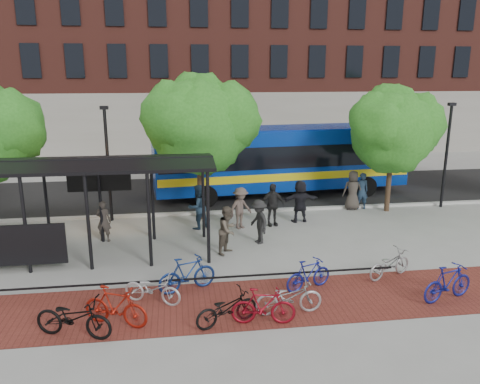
{
  "coord_description": "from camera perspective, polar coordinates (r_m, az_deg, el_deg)",
  "views": [
    {
      "loc": [
        -4.03,
        -17.22,
        6.54
      ],
      "look_at": [
        -1.39,
        1.76,
        1.6
      ],
      "focal_mm": 35.0,
      "sensor_mm": 36.0,
      "label": 1
    }
  ],
  "objects": [
    {
      "name": "ground",
      "position": [
        18.86,
        4.95,
        -5.89
      ],
      "size": [
        160.0,
        160.0,
        0.0
      ],
      "primitive_type": "plane",
      "color": "#9E9E99",
      "rests_on": "ground"
    },
    {
      "name": "asphalt_street",
      "position": [
        26.37,
        1.12,
        0.1
      ],
      "size": [
        160.0,
        8.0,
        0.01
      ],
      "primitive_type": "cube",
      "color": "black",
      "rests_on": "ground"
    },
    {
      "name": "curb",
      "position": [
        22.55,
        2.71,
        -2.26
      ],
      "size": [
        160.0,
        0.25,
        0.12
      ],
      "primitive_type": "cube",
      "color": "#B7B7B2",
      "rests_on": "ground"
    },
    {
      "name": "brick_strip",
      "position": [
        14.01,
        1.38,
        -13.36
      ],
      "size": [
        24.0,
        3.0,
        0.01
      ],
      "primitive_type": "cube",
      "color": "maroon",
      "rests_on": "ground"
    },
    {
      "name": "bike_rack_rail",
      "position": [
        14.68,
        -4.33,
        -12.04
      ],
      "size": [
        12.0,
        0.05,
        0.95
      ],
      "primitive_type": "cube",
      "color": "black",
      "rests_on": "ground"
    },
    {
      "name": "building_brick",
      "position": [
        45.58,
        10.58,
        18.57
      ],
      "size": [
        55.0,
        14.0,
        20.0
      ],
      "primitive_type": "cube",
      "color": "brown",
      "rests_on": "ground"
    },
    {
      "name": "bus_shelter",
      "position": [
        17.6,
        -21.24,
        1.86
      ],
      "size": [
        10.6,
        3.07,
        3.6
      ],
      "color": "black",
      "rests_on": "ground"
    },
    {
      "name": "tree_b",
      "position": [
        20.71,
        -4.82,
        8.64
      ],
      "size": [
        5.15,
        4.2,
        6.47
      ],
      "color": "#382619",
      "rests_on": "ground"
    },
    {
      "name": "tree_c",
      "position": [
        23.06,
        18.32,
        7.54
      ],
      "size": [
        4.66,
        3.8,
        5.92
      ],
      "color": "#382619",
      "rests_on": "ground"
    },
    {
      "name": "lamp_post_left",
      "position": [
        21.37,
        -15.81,
        3.68
      ],
      "size": [
        0.35,
        0.2,
        5.12
      ],
      "color": "black",
      "rests_on": "ground"
    },
    {
      "name": "lamp_post_right",
      "position": [
        24.86,
        23.89,
        4.44
      ],
      "size": [
        0.35,
        0.2,
        5.12
      ],
      "color": "black",
      "rests_on": "ground"
    },
    {
      "name": "bus",
      "position": [
        25.34,
        5.05,
        4.33
      ],
      "size": [
        13.83,
        4.29,
        3.68
      ],
      "rotation": [
        0.0,
        0.0,
        0.1
      ],
      "color": "#082D96",
      "rests_on": "ground"
    },
    {
      "name": "bike_0",
      "position": [
        12.88,
        -19.64,
        -14.21
      ],
      "size": [
        2.18,
        1.34,
        1.08
      ],
      "primitive_type": "imported",
      "rotation": [
        0.0,
        0.0,
        1.24
      ],
      "color": "black",
      "rests_on": "ground"
    },
    {
      "name": "bike_1",
      "position": [
        13.07,
        -14.94,
        -13.31
      ],
      "size": [
        1.9,
        1.23,
        1.11
      ],
      "primitive_type": "imported",
      "rotation": [
        0.0,
        0.0,
        1.15
      ],
      "color": "maroon",
      "rests_on": "ground"
    },
    {
      "name": "bike_2",
      "position": [
        14.02,
        -10.62,
        -11.49
      ],
      "size": [
        1.86,
        1.29,
        0.93
      ],
      "primitive_type": "imported",
      "rotation": [
        0.0,
        0.0,
        1.15
      ],
      "color": "#B7B8BA",
      "rests_on": "ground"
    },
    {
      "name": "bike_3",
      "position": [
        14.56,
        -6.46,
        -9.89
      ],
      "size": [
        1.92,
        1.14,
        1.11
      ],
      "primitive_type": "imported",
      "rotation": [
        0.0,
        0.0,
        1.93
      ],
      "color": "navy",
      "rests_on": "ground"
    },
    {
      "name": "bike_4",
      "position": [
        12.75,
        -1.64,
        -13.96
      ],
      "size": [
        1.9,
        1.23,
        0.94
      ],
      "primitive_type": "imported",
      "rotation": [
        0.0,
        0.0,
        1.94
      ],
      "color": "black",
      "rests_on": "ground"
    },
    {
      "name": "bike_5",
      "position": [
        12.75,
        2.87,
        -13.74
      ],
      "size": [
        1.77,
        0.74,
        1.03
      ],
      "primitive_type": "imported",
      "rotation": [
        0.0,
        0.0,
        1.42
      ],
      "color": "maroon",
      "rests_on": "ground"
    },
    {
      "name": "bike_6",
      "position": [
        13.31,
        5.95,
        -12.61
      ],
      "size": [
        1.93,
        0.74,
        1.0
      ],
      "primitive_type": "imported",
      "rotation": [
        0.0,
        0.0,
        1.61
      ],
      "color": "#9D9DA0",
      "rests_on": "ground"
    },
    {
      "name": "bike_7",
      "position": [
        14.74,
        8.35,
        -9.91
      ],
      "size": [
        1.71,
        1.05,
        0.99
      ],
      "primitive_type": "imported",
      "rotation": [
        0.0,
        0.0,
        1.95
      ],
      "color": "navy",
      "rests_on": "ground"
    },
    {
      "name": "bike_10",
      "position": [
        16.16,
        17.76,
        -8.34
      ],
      "size": [
        1.88,
        1.27,
        0.94
      ],
      "primitive_type": "imported",
      "rotation": [
        0.0,
        0.0,
        1.97
      ],
      "color": "gray",
      "rests_on": "ground"
    },
    {
      "name": "bike_11",
      "position": [
        15.2,
        24.03,
        -10.07
      ],
      "size": [
        1.91,
        1.02,
        1.11
      ],
      "primitive_type": "imported",
      "rotation": [
        0.0,
        0.0,
        1.86
      ],
      "color": "navy",
      "rests_on": "ground"
    },
    {
      "name": "pedestrian_1",
      "position": [
        19.24,
        -16.28,
        -3.4
      ],
      "size": [
        0.7,
        0.56,
        1.66
      ],
      "primitive_type": "imported",
      "rotation": [
        0.0,
        0.0,
        2.83
      ],
      "color": "#39332E",
      "rests_on": "ground"
    },
    {
      "name": "pedestrian_2",
      "position": [
        19.98,
        -5.16,
        -1.82
      ],
      "size": [
        1.17,
        1.1,
        1.92
      ],
      "primitive_type": "imported",
      "rotation": [
        0.0,
        0.0,
        3.68
      ],
      "color": "#1A2C3E",
      "rests_on": "ground"
    },
    {
      "name": "pedestrian_3",
      "position": [
        19.92,
        0.06,
        -1.98
      ],
      "size": [
        1.34,
        1.21,
        1.81
      ],
      "primitive_type": "imported",
      "rotation": [
        0.0,
        0.0,
        0.6
      ],
      "color": "brown",
      "rests_on": "ground"
    },
    {
      "name": "pedestrian_4",
      "position": [
        20.34,
        3.93,
        -1.55
      ],
      "size": [
        1.16,
        0.61,
        1.89
      ],
      "primitive_type": "imported",
      "rotation": [
        0.0,
        0.0,
        6.42
      ],
      "color": "black",
      "rests_on": "ground"
    },
    {
      "name": "pedestrian_5",
      "position": [
        20.97,
        7.32,
        -1.11
      ],
      "size": [
        1.8,
        0.65,
        1.91
      ],
      "primitive_type": "imported",
      "rotation": [
        0.0,
        0.0,
        3.19
      ],
      "color": "black",
      "rests_on": "ground"
    },
    {
      "name": "pedestrian_6",
      "position": [
        23.34,
        13.58,
        0.21
      ],
      "size": [
        1.02,
        0.75,
        1.92
      ],
      "primitive_type": "imported",
      "rotation": [
        0.0,
        0.0,
        2.99
      ],
      "color": "#3C3630",
      "rests_on": "ground"
    },
    {
      "name": "pedestrian_7",
      "position": [
        23.52,
        14.6,
        0.12
      ],
      "size": [
        0.67,
        0.44,
        1.82
      ],
      "primitive_type": "imported",
      "rotation": [
        0.0,
        0.0,
        3.14
      ],
      "color": "#1E3046",
      "rests_on": "ground"
    },
    {
      "name": "pedestrian_8",
      "position": [
        17.24,
        -1.5,
        -4.64
      ],
      "size": [
        1.07,
        1.11,
        1.8
      ],
      "primitive_type": "imported",
      "rotation": [
        0.0,
        0.0,
        0.91
      ],
      "color": "brown",
      "rests_on": "ground"
    },
    {
      "name": "pedestrian_9",
      "position": [
        18.25,
        2.31,
        -3.64
      ],
      "size": [
        0.95,
        1.27,
        1.75
      ],
      "primitive_type": "imported",
      "rotation": [
        0.0,
        0.0,
        5.0
      ],
      "color": "black",
      "rests_on": "ground"
    }
  ]
}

